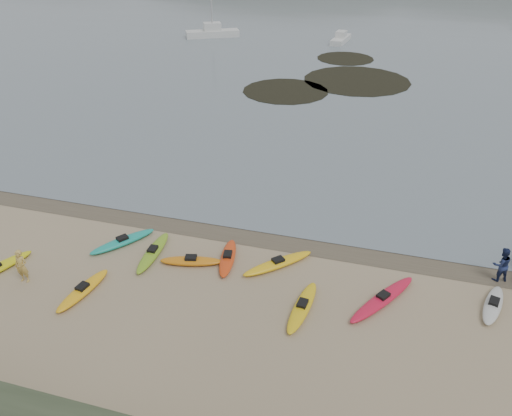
% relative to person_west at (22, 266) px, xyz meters
% --- Properties ---
extents(ground, '(600.00, 600.00, 0.00)m').
position_rel_person_west_xyz_m(ground, '(9.25, 7.00, -0.85)').
color(ground, tan).
rests_on(ground, ground).
extents(wet_sand, '(60.00, 60.00, 0.00)m').
position_rel_person_west_xyz_m(wet_sand, '(9.25, 6.70, -0.85)').
color(wet_sand, brown).
rests_on(wet_sand, ground).
extents(kayaks, '(24.41, 7.72, 0.34)m').
position_rel_person_west_xyz_m(kayaks, '(8.55, 2.80, -0.68)').
color(kayaks, yellow).
rests_on(kayaks, ground).
extents(person_west, '(0.64, 0.43, 1.70)m').
position_rel_person_west_xyz_m(person_west, '(0.00, 0.00, 0.00)').
color(person_west, '#D2AE54').
rests_on(person_west, ground).
extents(person_east, '(1.03, 0.92, 1.76)m').
position_rel_person_west_xyz_m(person_east, '(21.30, 6.20, 0.03)').
color(person_east, navy).
rests_on(person_east, ground).
extents(kelp_mats, '(15.90, 21.72, 0.04)m').
position_rel_person_west_xyz_m(kelp_mats, '(9.16, 37.15, -0.82)').
color(kelp_mats, black).
rests_on(kelp_mats, water).
extents(moored_boats, '(98.16, 65.61, 1.24)m').
position_rel_person_west_xyz_m(moored_boats, '(9.31, 85.51, -0.28)').
color(moored_boats, silver).
rests_on(moored_boats, ground).
extents(far_hills, '(550.00, 135.00, 80.00)m').
position_rel_person_west_xyz_m(far_hills, '(48.63, 200.97, -16.78)').
color(far_hills, '#384235').
rests_on(far_hills, ground).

